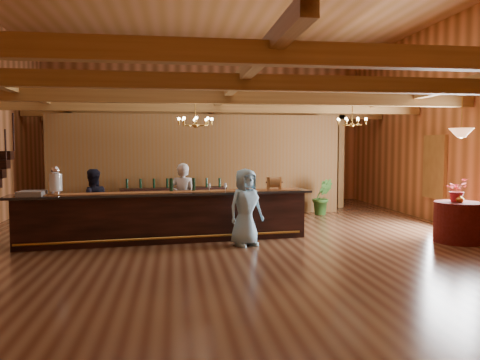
{
  "coord_description": "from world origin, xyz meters",
  "views": [
    {
      "loc": [
        -1.2,
        -11.04,
        2.09
      ],
      "look_at": [
        0.45,
        0.66,
        1.26
      ],
      "focal_mm": 35.0,
      "sensor_mm": 36.0,
      "label": 1
    }
  ],
  "objects": [
    {
      "name": "guest",
      "position": [
        0.29,
        -1.34,
        0.82
      ],
      "size": [
        0.95,
        0.82,
        1.64
      ],
      "primitive_type": "imported",
      "rotation": [
        0.0,
        0.0,
        0.45
      ],
      "color": "#89BED9",
      "rests_on": "floor"
    },
    {
      "name": "glass_rack_tray",
      "position": [
        -4.1,
        -1.01,
        1.15
      ],
      "size": [
        0.5,
        0.5,
        0.1
      ],
      "primitive_type": "cube",
      "color": "gray",
      "rests_on": "tasting_bar"
    },
    {
      "name": "chandelier_right",
      "position": [
        3.48,
        0.88,
        2.77
      ],
      "size": [
        0.8,
        0.8,
        0.58
      ],
      "color": "#B58634",
      "rests_on": "beam_grid"
    },
    {
      "name": "partition_wall",
      "position": [
        -0.5,
        3.5,
        1.55
      ],
      "size": [
        9.0,
        0.18,
        3.1
      ],
      "primitive_type": "cube",
      "color": "brown",
      "rests_on": "floor"
    },
    {
      "name": "wall_back",
      "position": [
        0.0,
        7.0,
        2.75
      ],
      "size": [
        12.0,
        0.1,
        5.5
      ],
      "primitive_type": "cube",
      "color": "#C47342",
      "rests_on": "floor"
    },
    {
      "name": "wall_front",
      "position": [
        0.0,
        -7.0,
        2.75
      ],
      "size": [
        12.0,
        0.1,
        5.5
      ],
      "primitive_type": "cube",
      "color": "#C47342",
      "rests_on": "floor"
    },
    {
      "name": "beam_grid",
      "position": [
        0.0,
        0.51,
        3.24
      ],
      "size": [
        11.9,
        13.9,
        0.39
      ],
      "color": "olive",
      "rests_on": "wall_left"
    },
    {
      "name": "table_flowers",
      "position": [
        4.97,
        -1.54,
        1.15
      ],
      "size": [
        0.58,
        0.54,
        0.52
      ],
      "primitive_type": "imported",
      "rotation": [
        0.0,
        0.0,
        0.37
      ],
      "color": "red",
      "rests_on": "round_table"
    },
    {
      "name": "floor",
      "position": [
        0.0,
        0.0,
        0.0
      ],
      "size": [
        14.0,
        14.0,
        0.0
      ],
      "primitive_type": "plane",
      "color": "brown",
      "rests_on": "ground"
    },
    {
      "name": "window_right_back",
      "position": [
        5.95,
        1.0,
        1.55
      ],
      "size": [
        0.12,
        1.05,
        1.75
      ],
      "primitive_type": "cube",
      "color": "white",
      "rests_on": "wall_right"
    },
    {
      "name": "ceiling",
      "position": [
        0.0,
        0.0,
        5.5
      ],
      "size": [
        14.0,
        14.0,
        0.0
      ],
      "primitive_type": "plane",
      "rotation": [
        3.14,
        0.0,
        0.0
      ],
      "color": "#9A6038",
      "rests_on": "wall_back"
    },
    {
      "name": "floor_plant",
      "position": [
        3.32,
        2.82,
        0.56
      ],
      "size": [
        0.67,
        0.56,
        1.13
      ],
      "primitive_type": "imported",
      "rotation": [
        0.0,
        0.0,
        -0.11
      ],
      "color": "#254B17",
      "rests_on": "floor"
    },
    {
      "name": "wall_right",
      "position": [
        6.0,
        0.0,
        2.75
      ],
      "size": [
        0.1,
        14.0,
        5.5
      ],
      "primitive_type": "cube",
      "color": "#C47342",
      "rests_on": "floor"
    },
    {
      "name": "table_vase",
      "position": [
        4.94,
        -1.72,
        1.02
      ],
      "size": [
        0.17,
        0.17,
        0.27
      ],
      "primitive_type": "imported",
      "rotation": [
        0.0,
        0.0,
        0.28
      ],
      "color": "#B58634",
      "rests_on": "round_table"
    },
    {
      "name": "bartender",
      "position": [
        -1.01,
        -0.02,
        0.86
      ],
      "size": [
        0.71,
        0.54,
        1.72
      ],
      "primitive_type": "imported",
      "rotation": [
        0.0,
        0.0,
        2.91
      ],
      "color": "silver",
      "rests_on": "floor"
    },
    {
      "name": "bar_bottle_2",
      "position": [
        -0.77,
        -0.46,
        1.25
      ],
      "size": [
        0.07,
        0.07,
        0.3
      ],
      "primitive_type": "cylinder",
      "color": "black",
      "rests_on": "tasting_bar"
    },
    {
      "name": "support_posts",
      "position": [
        0.0,
        -0.5,
        1.6
      ],
      "size": [
        9.2,
        10.2,
        3.2
      ],
      "color": "olive",
      "rests_on": "floor"
    },
    {
      "name": "chandelier_left",
      "position": [
        -0.71,
        -0.1,
        2.69
      ],
      "size": [
        0.8,
        0.8,
        0.67
      ],
      "color": "#B58634",
      "rests_on": "beam_grid"
    },
    {
      "name": "bar_bottle_0",
      "position": [
        -1.28,
        -0.51,
        1.25
      ],
      "size": [
        0.07,
        0.07,
        0.3
      ],
      "primitive_type": "cylinder",
      "color": "black",
      "rests_on": "tasting_bar"
    },
    {
      "name": "backbar_shelf",
      "position": [
        -1.22,
        2.99,
        0.44
      ],
      "size": [
        3.18,
        0.99,
        0.88
      ],
      "primitive_type": "cube",
      "rotation": [
        0.0,
        0.0,
        0.16
      ],
      "color": "black",
      "rests_on": "floor"
    },
    {
      "name": "beverage_dispenser",
      "position": [
        -3.66,
        -0.86,
        1.38
      ],
      "size": [
        0.26,
        0.26,
        0.6
      ],
      "color": "silver",
      "rests_on": "tasting_bar"
    },
    {
      "name": "tasting_bar",
      "position": [
        -1.38,
        -0.65,
        0.56
      ],
      "size": [
        6.62,
        1.55,
        1.11
      ],
      "rotation": [
        0.0,
        0.0,
        0.11
      ],
      "color": "black",
      "rests_on": "floor"
    },
    {
      "name": "raffle_drum",
      "position": [
        1.1,
        -0.43,
        1.27
      ],
      "size": [
        0.34,
        0.24,
        0.3
      ],
      "color": "#9A5D28",
      "rests_on": "tasting_bar"
    },
    {
      "name": "backroom_boxes",
      "position": [
        -0.29,
        5.5,
        0.53
      ],
      "size": [
        4.1,
        0.6,
        1.1
      ],
      "color": "black",
      "rests_on": "floor"
    },
    {
      "name": "round_table",
      "position": [
        4.97,
        -1.64,
        0.44
      ],
      "size": [
        1.03,
        1.03,
        0.89
      ],
      "primitive_type": "cylinder",
      "color": "#3F0A04",
      "rests_on": "floor"
    },
    {
      "name": "pendant_lamp",
      "position": [
        4.97,
        -1.64,
        2.4
      ],
      "size": [
        0.52,
        0.52,
        0.9
      ],
      "color": "#B58634",
      "rests_on": "beam_grid"
    },
    {
      "name": "staff_second",
      "position": [
        -3.08,
        0.04,
        0.8
      ],
      "size": [
        0.93,
        0.83,
        1.59
      ],
      "primitive_type": "imported",
      "rotation": [
        0.0,
        0.0,
        3.48
      ],
      "color": "black",
      "rests_on": "floor"
    },
    {
      "name": "bar_bottle_1",
      "position": [
        -1.27,
        -0.51,
        1.25
      ],
      "size": [
        0.07,
        0.07,
        0.3
      ],
      "primitive_type": "cylinder",
      "color": "black",
      "rests_on": "tasting_bar"
    }
  ]
}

